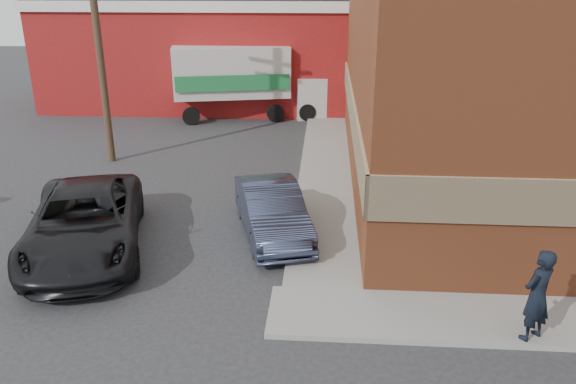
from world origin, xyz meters
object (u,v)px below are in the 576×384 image
(sedan, at_px, (272,210))
(box_truck, at_px, (246,77))
(utility_pole, at_px, (97,32))
(man, at_px, (537,295))
(warehouse, at_px, (207,50))
(brick_building, at_px, (566,37))
(suv_a, at_px, (85,222))

(sedan, height_order, box_truck, box_truck)
(utility_pole, distance_m, man, 16.45)
(warehouse, bearing_deg, sedan, -73.07)
(utility_pole, distance_m, sedan, 9.91)
(brick_building, relative_size, warehouse, 1.12)
(utility_pole, xyz_separation_m, sedan, (6.70, -6.09, -4.04))
(box_truck, bearing_deg, suv_a, -110.61)
(utility_pole, relative_size, man, 4.85)
(brick_building, distance_m, utility_pole, 16.00)
(box_truck, bearing_deg, sedan, -91.71)
(box_truck, bearing_deg, man, -78.47)
(utility_pole, bearing_deg, suv_a, -74.07)
(utility_pole, xyz_separation_m, box_truck, (4.17, 7.15, -2.73))
(man, distance_m, suv_a, 10.46)
(brick_building, xyz_separation_m, sedan, (-9.30, -6.08, -3.98))
(suv_a, bearing_deg, utility_pole, 89.75)
(man, xyz_separation_m, box_truck, (-7.90, 17.70, 0.97))
(box_truck, bearing_deg, brick_building, -43.69)
(utility_pole, bearing_deg, man, -41.15)
(warehouse, bearing_deg, utility_pole, -97.77)
(brick_building, relative_size, sedan, 4.25)
(warehouse, distance_m, utility_pole, 11.27)
(utility_pole, distance_m, suv_a, 8.63)
(brick_building, relative_size, utility_pole, 2.03)
(suv_a, bearing_deg, man, -33.80)
(sedan, distance_m, box_truck, 13.54)
(brick_building, distance_m, sedan, 11.80)
(man, distance_m, box_truck, 19.41)
(brick_building, height_order, man, brick_building)
(warehouse, height_order, suv_a, warehouse)
(utility_pole, xyz_separation_m, man, (12.07, -10.55, -3.70))
(sedan, relative_size, box_truck, 0.58)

